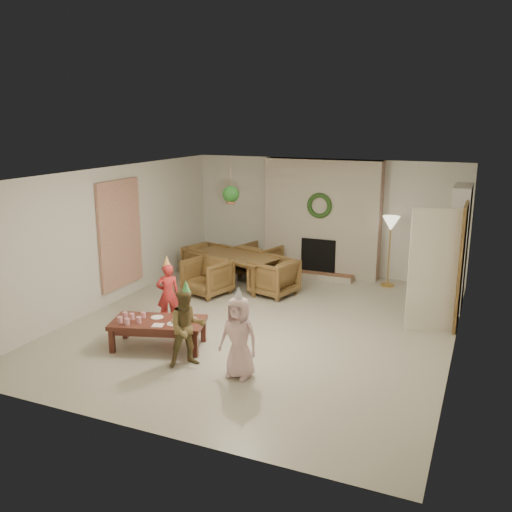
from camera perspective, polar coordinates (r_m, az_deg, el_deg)
The scene contains 56 objects.
floor at distance 9.25m, azimuth 0.73°, elevation -7.06°, with size 7.00×7.00×0.00m, color #B7B29E.
ceiling at distance 8.67m, azimuth 0.78°, elevation 8.54°, with size 7.00×7.00×0.00m, color white.
wall_back at distance 12.12m, azimuth 7.14°, elevation 4.09°, with size 7.00×7.00×0.00m, color silver.
wall_front at distance 5.94m, azimuth -12.41°, elevation -6.90°, with size 7.00×7.00×0.00m, color silver.
wall_left at distance 10.37m, azimuth -14.74°, elevation 2.02°, with size 7.00×7.00×0.00m, color silver.
wall_right at distance 8.24m, azimuth 20.40°, elevation -1.50°, with size 7.00×7.00×0.00m, color silver.
fireplace_mass at distance 11.93m, azimuth 6.87°, elevation 3.93°, with size 2.50×0.40×2.50m, color #531916.
fireplace_hearth at distance 11.87m, azimuth 6.21°, elevation -2.00°, with size 1.60×0.30×0.12m, color brown.
fireplace_firebox at distance 11.93m, azimuth 6.51°, elevation 0.01°, with size 0.75×0.12×0.75m, color black.
fireplace_wreath at distance 11.66m, azimuth 6.58°, elevation 5.20°, with size 0.54×0.54×0.10m, color #1E4018.
floor_lamp_base at distance 11.60m, azimuth 13.44°, elevation -2.94°, with size 0.27×0.27×0.03m, color gold.
floor_lamp_post at distance 11.43m, azimuth 13.63°, elevation 0.22°, with size 0.03×0.03×1.30m, color gold.
floor_lamp_shade at distance 11.30m, azimuth 13.82°, elevation 3.30°, with size 0.35×0.35×0.29m, color beige.
bookshelf_carcass at distance 10.52m, azimuth 20.22°, elevation 0.94°, with size 0.30×1.00×2.20m, color white.
bookshelf_shelf_a at distance 10.68m, azimuth 19.82°, elevation -2.45°, with size 0.30×0.92×0.03m, color white.
bookshelf_shelf_b at distance 10.58m, azimuth 20.00°, elevation -0.37°, with size 0.30×0.92×0.03m, color white.
bookshelf_shelf_c at distance 10.49m, azimuth 20.18°, elevation 1.74°, with size 0.30×0.92×0.03m, color white.
bookshelf_shelf_d at distance 10.42m, azimuth 20.37°, elevation 3.89°, with size 0.30×0.92×0.03m, color white.
books_row_lower at distance 10.50m, azimuth 19.71°, elevation -1.92°, with size 0.20×0.40×0.24m, color maroon.
books_row_mid at distance 10.60m, azimuth 19.97°, elevation 0.43°, with size 0.20×0.44×0.24m, color #294397.
books_row_upper at distance 10.37m, azimuth 20.09°, elevation 2.35°, with size 0.20×0.36×0.22m, color gold.
door_frame at distance 9.46m, azimuth 20.48°, elevation -1.00°, with size 0.05×0.86×2.04m, color brown.
door_leaf at distance 9.12m, azimuth 17.95°, elevation -1.46°, with size 0.05×0.80×2.00m, color beige.
curtain_panel at distance 10.50m, azimuth -13.90°, elevation 2.22°, with size 0.06×1.20×2.00m, color #D3B095.
dining_table at distance 11.25m, azimuth -2.22°, elevation -1.44°, with size 1.83×1.02×0.64m, color brown.
dining_chair_near at distance 10.68m, azimuth -5.08°, elevation -2.17°, with size 0.76×0.78×0.71m, color brown.
dining_chair_far at distance 11.84m, azimuth 0.35°, elevation -0.47°, with size 0.76×0.78×0.71m, color brown.
dining_chair_left at distance 11.78m, azimuth -5.17°, elevation -0.61°, with size 0.76×0.78×0.71m, color brown.
dining_chair_right at distance 10.63m, azimuth 1.86°, elevation -2.19°, with size 0.76×0.78×0.71m, color brown.
hanging_plant_cord at distance 10.59m, azimuth -2.64°, elevation 7.66°, with size 0.01×0.01×0.70m, color tan.
hanging_plant_pot at distance 10.64m, azimuth -2.62°, elevation 5.78°, with size 0.16×0.16×0.12m, color #9A4D31.
hanging_plant_foliage at distance 10.62m, azimuth -2.62°, elevation 6.42°, with size 0.32×0.32×0.32m, color #1A501A.
coffee_table_top at distance 8.36m, azimuth -10.10°, elevation -6.81°, with size 1.37×0.68×0.06m, color #59281D.
coffee_table_apron at distance 8.38m, azimuth -10.08°, elevation -7.28°, with size 1.26×0.58×0.08m, color #59281D.
coffee_leg_fl at distance 8.39m, azimuth -14.70°, elevation -8.54°, with size 0.07×0.07×0.36m, color #59281D.
coffee_leg_fr at distance 8.03m, azimuth -6.30°, elevation -9.18°, with size 0.07×0.07×0.36m, color #59281D.
coffee_leg_bl at distance 8.87m, azimuth -13.40°, elevation -7.19°, with size 0.07×0.07×0.36m, color #59281D.
coffee_leg_br at distance 8.54m, azimuth -5.46°, elevation -7.71°, with size 0.07×0.07×0.36m, color #59281D.
cup_a at distance 8.35m, azimuth -13.91°, elevation -6.45°, with size 0.07×0.07×0.09m, color white.
cup_b at distance 8.54m, azimuth -13.42°, elevation -5.96°, with size 0.07×0.07×0.09m, color white.
cup_c at distance 8.27m, azimuth -13.21°, elevation -6.63°, with size 0.07×0.07×0.09m, color white.
cup_d at distance 8.45m, azimuth -12.74°, elevation -6.14°, with size 0.07×0.07×0.09m, color white.
cup_e at distance 8.29m, azimuth -12.05°, elevation -6.50°, with size 0.07×0.07×0.09m, color white.
cup_f at distance 8.48m, azimuth -11.60°, elevation -6.01°, with size 0.07×0.07×0.09m, color white.
plate_a at distance 8.47m, azimuth -10.21°, elevation -6.26°, with size 0.19×0.19×0.01m, color white.
plate_b at distance 8.18m, azimuth -8.54°, elevation -6.95°, with size 0.19×0.19×0.01m, color white.
plate_c at distance 8.32m, azimuth -6.75°, elevation -6.52°, with size 0.19×0.19×0.01m, color white.
food_scoop at distance 8.17m, azimuth -8.55°, elevation -6.68°, with size 0.07×0.07×0.07m, color tan.
napkin_left at distance 8.16m, azimuth -10.13°, elevation -7.08°, with size 0.16×0.16×0.01m, color #F8B7B8.
napkin_right at distance 8.42m, azimuth -7.32°, elevation -6.29°, with size 0.16×0.16×0.01m, color #F8B7B8.
child_red at distance 9.22m, azimuth -9.11°, elevation -3.91°, with size 0.38×0.25×1.03m, color red.
party_hat_red at distance 9.06m, azimuth -9.25°, elevation -0.54°, with size 0.14×0.14×0.20m, color #ECE04E.
child_plaid at distance 7.66m, azimuth -7.14°, elevation -7.39°, with size 0.54×0.42×1.10m, color brown.
party_hat_plaid at distance 7.46m, azimuth -7.28°, elevation -3.15°, with size 0.13×0.13×0.18m, color #49AB52.
child_pink at distance 7.29m, azimuth -1.79°, elevation -8.43°, with size 0.54×0.35×1.11m, color beige.
party_hat_pink at distance 7.08m, azimuth -1.83°, elevation -3.96°, with size 0.14×0.14×0.20m, color silver.
Camera 1 is at (3.30, -7.97, 3.35)m, focal length 38.60 mm.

